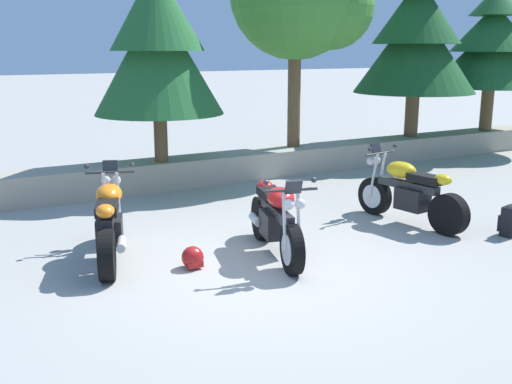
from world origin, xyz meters
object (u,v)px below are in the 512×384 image
(motorcycle_red_centre, at_px, (276,220))
(pine_tree_mid_right, at_px, (416,35))
(rider_backpack, at_px, (510,219))
(rider_helmet, at_px, (193,258))
(motorcycle_orange_near_left, at_px, (110,223))
(pine_tree_far_left, at_px, (157,44))
(pine_tree_far_right, at_px, (492,45))
(motorcycle_yellow_far_right, at_px, (409,193))

(motorcycle_red_centre, bearing_deg, pine_tree_mid_right, 34.29)
(rider_backpack, distance_m, rider_helmet, 4.71)
(pine_tree_mid_right, bearing_deg, motorcycle_orange_near_left, -157.23)
(pine_tree_far_left, bearing_deg, pine_tree_far_right, -0.08)
(rider_backpack, bearing_deg, pine_tree_mid_right, 59.49)
(motorcycle_yellow_far_right, bearing_deg, motorcycle_orange_near_left, 171.52)
(rider_helmet, bearing_deg, rider_backpack, -12.81)
(rider_backpack, height_order, rider_helmet, rider_backpack)
(motorcycle_red_centre, height_order, pine_tree_far_right, pine_tree_far_right)
(motorcycle_yellow_far_right, xyz_separation_m, rider_backpack, (0.86, -1.21, -0.24))
(motorcycle_orange_near_left, distance_m, pine_tree_far_left, 4.61)
(pine_tree_far_right, bearing_deg, motorcycle_red_centre, -154.43)
(motorcycle_yellow_far_right, height_order, rider_backpack, motorcycle_yellow_far_right)
(motorcycle_orange_near_left, distance_m, motorcycle_red_centre, 2.16)
(pine_tree_far_right, bearing_deg, rider_helmet, -157.45)
(pine_tree_far_left, relative_size, pine_tree_far_right, 0.99)
(motorcycle_yellow_far_right, relative_size, rider_helmet, 7.37)
(rider_helmet, bearing_deg, motorcycle_red_centre, -4.74)
(motorcycle_orange_near_left, xyz_separation_m, pine_tree_far_left, (2.03, 3.46, 2.27))
(rider_helmet, xyz_separation_m, pine_tree_far_right, (10.31, 4.28, 2.61))
(motorcycle_yellow_far_right, xyz_separation_m, pine_tree_far_right, (6.58, 4.12, 2.26))
(motorcycle_yellow_far_right, relative_size, pine_tree_far_right, 0.56)
(rider_helmet, bearing_deg, pine_tree_far_left, 73.83)
(motorcycle_red_centre, bearing_deg, motorcycle_yellow_far_right, 5.77)
(motorcycle_orange_near_left, height_order, pine_tree_far_right, pine_tree_far_right)
(motorcycle_red_centre, xyz_separation_m, motorcycle_yellow_far_right, (2.58, 0.26, 0.00))
(motorcycle_orange_near_left, xyz_separation_m, rider_helmet, (0.79, -0.84, -0.35))
(motorcycle_red_centre, height_order, motorcycle_yellow_far_right, same)
(motorcycle_orange_near_left, height_order, pine_tree_mid_right, pine_tree_mid_right)
(motorcycle_orange_near_left, height_order, rider_helmet, motorcycle_orange_near_left)
(rider_backpack, bearing_deg, pine_tree_far_left, 122.10)
(motorcycle_yellow_far_right, distance_m, pine_tree_far_left, 5.33)
(motorcycle_red_centre, distance_m, pine_tree_mid_right, 8.46)
(motorcycle_yellow_far_right, height_order, pine_tree_far_right, pine_tree_far_right)
(rider_helmet, relative_size, pine_tree_mid_right, 0.06)
(rider_backpack, bearing_deg, motorcycle_red_centre, 164.56)
(pine_tree_far_left, distance_m, pine_tree_far_right, 9.07)
(pine_tree_far_right, bearing_deg, pine_tree_far_left, 179.92)
(pine_tree_mid_right, height_order, pine_tree_far_right, pine_tree_mid_right)
(rider_helmet, bearing_deg, motorcycle_yellow_far_right, 2.51)
(motorcycle_red_centre, distance_m, pine_tree_far_left, 4.95)
(rider_backpack, distance_m, pine_tree_mid_right, 6.95)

